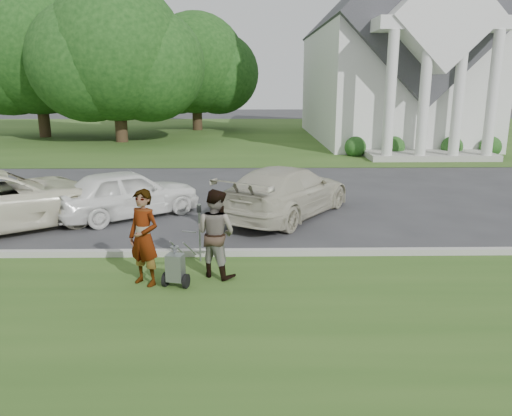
{
  "coord_description": "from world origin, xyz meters",
  "views": [
    {
      "loc": [
        -0.02,
        -9.8,
        3.72
      ],
      "look_at": [
        0.14,
        0.0,
        1.23
      ],
      "focal_mm": 35.0,
      "sensor_mm": 36.0,
      "label": 1
    }
  ],
  "objects_px": {
    "car_c": "(287,191)",
    "tree_back": "(196,68)",
    "striping_cart": "(176,268)",
    "person_right": "(216,234)",
    "person_left": "(144,238)",
    "car_b": "(127,193)",
    "tree_left": "(116,58)",
    "church": "(390,45)",
    "tree_far": "(37,51)",
    "parking_meter_near": "(200,226)"
  },
  "relations": [
    {
      "from": "tree_far",
      "to": "car_c",
      "type": "xyz_separation_m",
      "value": [
        15.08,
        -21.09,
        -4.98
      ]
    },
    {
      "from": "tree_left",
      "to": "tree_back",
      "type": "relative_size",
      "value": 1.11
    },
    {
      "from": "tree_left",
      "to": "person_right",
      "type": "distance_m",
      "value": 24.13
    },
    {
      "from": "tree_left",
      "to": "person_left",
      "type": "distance_m",
      "value": 24.14
    },
    {
      "from": "tree_left",
      "to": "car_b",
      "type": "height_order",
      "value": "tree_left"
    },
    {
      "from": "car_c",
      "to": "tree_back",
      "type": "bearing_deg",
      "value": -45.88
    },
    {
      "from": "striping_cart",
      "to": "person_right",
      "type": "relative_size",
      "value": 0.57
    },
    {
      "from": "car_b",
      "to": "car_c",
      "type": "bearing_deg",
      "value": -124.78
    },
    {
      "from": "tree_far",
      "to": "car_c",
      "type": "bearing_deg",
      "value": -54.42
    },
    {
      "from": "parking_meter_near",
      "to": "tree_back",
      "type": "bearing_deg",
      "value": 95.7
    },
    {
      "from": "parking_meter_near",
      "to": "car_c",
      "type": "relative_size",
      "value": 0.26
    },
    {
      "from": "striping_cart",
      "to": "person_left",
      "type": "relative_size",
      "value": 0.55
    },
    {
      "from": "tree_left",
      "to": "church",
      "type": "bearing_deg",
      "value": 3.79
    },
    {
      "from": "person_left",
      "to": "car_c",
      "type": "distance_m",
      "value": 5.76
    },
    {
      "from": "car_b",
      "to": "car_c",
      "type": "xyz_separation_m",
      "value": [
        4.48,
        0.02,
        0.03
      ]
    },
    {
      "from": "tree_left",
      "to": "parking_meter_near",
      "type": "height_order",
      "value": "tree_left"
    },
    {
      "from": "parking_meter_near",
      "to": "car_b",
      "type": "relative_size",
      "value": 0.31
    },
    {
      "from": "striping_cart",
      "to": "person_right",
      "type": "bearing_deg",
      "value": 50.52
    },
    {
      "from": "striping_cart",
      "to": "parking_meter_near",
      "type": "relative_size",
      "value": 0.78
    },
    {
      "from": "tree_left",
      "to": "tree_far",
      "type": "relative_size",
      "value": 0.91
    },
    {
      "from": "tree_left",
      "to": "person_right",
      "type": "height_order",
      "value": "tree_left"
    },
    {
      "from": "tree_left",
      "to": "parking_meter_near",
      "type": "xyz_separation_m",
      "value": [
        6.97,
        -21.78,
        -4.31
      ]
    },
    {
      "from": "tree_left",
      "to": "striping_cart",
      "type": "bearing_deg",
      "value": -73.97
    },
    {
      "from": "tree_back",
      "to": "striping_cart",
      "type": "bearing_deg",
      "value": -85.14
    },
    {
      "from": "person_right",
      "to": "car_b",
      "type": "relative_size",
      "value": 0.43
    },
    {
      "from": "church",
      "to": "parking_meter_near",
      "type": "height_order",
      "value": "church"
    },
    {
      "from": "church",
      "to": "car_c",
      "type": "bearing_deg",
      "value": -112.43
    },
    {
      "from": "tree_left",
      "to": "person_left",
      "type": "relative_size",
      "value": 5.85
    },
    {
      "from": "tree_far",
      "to": "person_right",
      "type": "xyz_separation_m",
      "value": [
        13.36,
        -25.58,
        -4.83
      ]
    },
    {
      "from": "striping_cart",
      "to": "car_c",
      "type": "relative_size",
      "value": 0.2
    },
    {
      "from": "person_left",
      "to": "car_b",
      "type": "bearing_deg",
      "value": 137.78
    },
    {
      "from": "tree_far",
      "to": "striping_cart",
      "type": "bearing_deg",
      "value": -64.17
    },
    {
      "from": "church",
      "to": "tree_left",
      "type": "relative_size",
      "value": 2.27
    },
    {
      "from": "church",
      "to": "car_c",
      "type": "relative_size",
      "value": 4.88
    },
    {
      "from": "car_b",
      "to": "tree_back",
      "type": "bearing_deg",
      "value": -33.7
    },
    {
      "from": "tree_far",
      "to": "parking_meter_near",
      "type": "height_order",
      "value": "tree_far"
    },
    {
      "from": "tree_far",
      "to": "parking_meter_near",
      "type": "bearing_deg",
      "value": -62.36
    },
    {
      "from": "striping_cart",
      "to": "car_b",
      "type": "xyz_separation_m",
      "value": [
        -2.04,
        5.02,
        0.31
      ]
    },
    {
      "from": "tree_far",
      "to": "person_right",
      "type": "distance_m",
      "value": 29.26
    },
    {
      "from": "tree_left",
      "to": "car_b",
      "type": "xyz_separation_m",
      "value": [
        4.6,
        -18.1,
        -4.42
      ]
    },
    {
      "from": "striping_cart",
      "to": "person_right",
      "type": "distance_m",
      "value": 1.02
    },
    {
      "from": "tree_back",
      "to": "tree_far",
      "type": "bearing_deg",
      "value": -153.44
    },
    {
      "from": "striping_cart",
      "to": "church",
      "type": "bearing_deg",
      "value": 80.46
    },
    {
      "from": "person_left",
      "to": "tree_left",
      "type": "bearing_deg",
      "value": 135.92
    },
    {
      "from": "tree_far",
      "to": "person_left",
      "type": "height_order",
      "value": "tree_far"
    },
    {
      "from": "tree_left",
      "to": "parking_meter_near",
      "type": "distance_m",
      "value": 23.27
    },
    {
      "from": "parking_meter_near",
      "to": "person_left",
      "type": "bearing_deg",
      "value": -127.04
    },
    {
      "from": "tree_far",
      "to": "tree_back",
      "type": "height_order",
      "value": "tree_far"
    },
    {
      "from": "tree_left",
      "to": "person_left",
      "type": "height_order",
      "value": "tree_left"
    },
    {
      "from": "person_left",
      "to": "car_b",
      "type": "relative_size",
      "value": 0.45
    }
  ]
}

